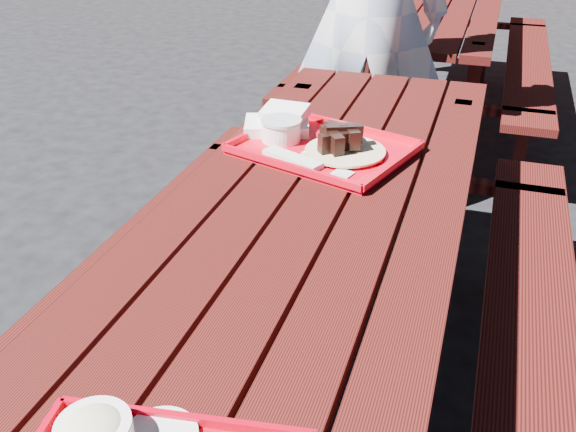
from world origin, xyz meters
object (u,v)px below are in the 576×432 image
at_px(picnic_table_near, 306,277).
at_px(picnic_table_far, 434,33).
at_px(far_tray, 320,145).
at_px(person, 369,11).

bearing_deg(picnic_table_near, picnic_table_far, 90.00).
bearing_deg(picnic_table_near, far_tray, 100.67).
distance_m(picnic_table_near, far_tray, 0.43).
relative_size(picnic_table_near, far_tray, 4.25).
relative_size(picnic_table_far, person, 1.28).
bearing_deg(picnic_table_far, picnic_table_near, -90.00).
xyz_separation_m(far_tray, person, (-0.09, 1.11, 0.17)).
distance_m(picnic_table_far, person, 1.39).
bearing_deg(picnic_table_near, person, 96.19).
bearing_deg(person, picnic_table_far, -104.53).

